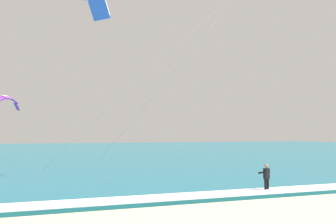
{
  "coord_description": "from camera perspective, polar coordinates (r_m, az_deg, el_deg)",
  "views": [
    {
      "loc": [
        -13.37,
        -5.76,
        3.39
      ],
      "look_at": [
        -5.58,
        14.91,
        4.71
      ],
      "focal_mm": 39.68,
      "sensor_mm": 36.0,
      "label": 1
    }
  ],
  "objects": [
    {
      "name": "sea",
      "position": [
        77.9,
        -10.8,
        -5.78
      ],
      "size": [
        200.0,
        120.0,
        0.2
      ],
      "primitive_type": "cube",
      "color": "#146075",
      "rests_on": "ground"
    },
    {
      "name": "surf_foam",
      "position": [
        22.38,
        16.63,
        -11.43
      ],
      "size": [
        200.0,
        1.95,
        0.04
      ],
      "primitive_type": "cube",
      "color": "white",
      "rests_on": "sea"
    },
    {
      "name": "surfboard",
      "position": [
        22.4,
        14.93,
        -11.95
      ],
      "size": [
        0.76,
        1.46,
        0.09
      ],
      "color": "white",
      "rests_on": "ground"
    },
    {
      "name": "kitesurfer",
      "position": [
        22.29,
        14.86,
        -9.63
      ],
      "size": [
        0.6,
        0.6,
        1.69
      ],
      "color": "black",
      "rests_on": "ground"
    },
    {
      "name": "kite_distant",
      "position": [
        57.11,
        -23.71,
        1.52
      ],
      "size": [
        4.36,
        4.48,
        2.05
      ],
      "color": "purple"
    }
  ]
}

